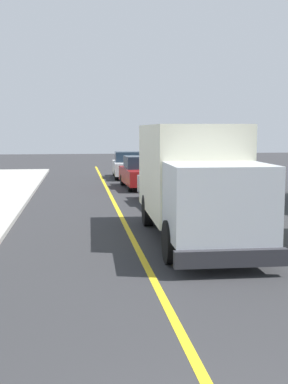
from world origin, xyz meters
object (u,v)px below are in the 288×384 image
Objects in this scene: box_truck at (193,176)px; parked_car_far at (128,165)px; parked_car_mid at (141,173)px; parked_car_near at (167,185)px.

box_truck reaches higher than parked_car_far.
parked_car_far is at bearing 91.22° from parked_car_mid.
parked_car_near is at bearing -86.32° from parked_car_mid.
parked_car_near is 1.01× the size of parked_car_far.
parked_car_near is 5.79m from parked_car_mid.
parked_car_mid and parked_car_far have the same top height.
parked_car_far is at bearing 90.10° from box_truck.
parked_car_far is (-0.49, 11.36, 0.00)m from parked_car_near.
box_truck is 1.62× the size of parked_car_far.
box_truck is at bearing -94.04° from parked_car_near.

